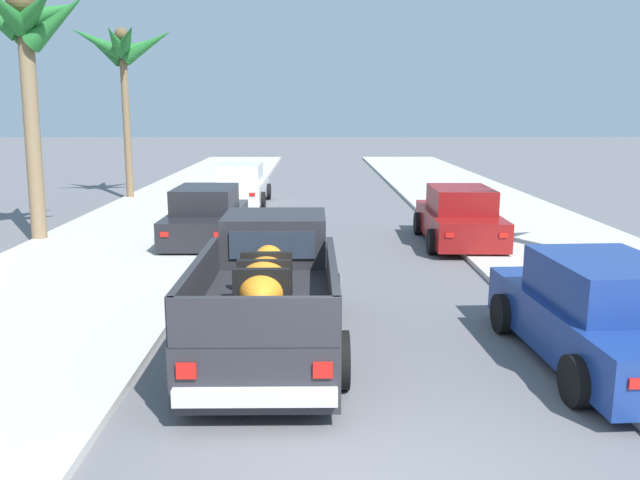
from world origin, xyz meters
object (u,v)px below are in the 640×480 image
car_right_mid (207,217)px  palm_tree_left_fore (26,36)px  car_left_mid (459,218)px  palm_tree_right_mid (124,51)px  car_left_near (241,186)px  pickup_truck (270,294)px  car_right_near (600,315)px

car_right_mid → palm_tree_left_fore: bearing=176.1°
car_left_mid → car_right_mid: bearing=178.6°
car_right_mid → palm_tree_right_mid: bearing=117.1°
car_left_near → pickup_truck: bearing=-82.0°
palm_tree_left_fore → pickup_truck: bearing=-49.6°
car_left_near → palm_tree_right_mid: palm_tree_right_mid is taller
car_left_near → car_left_mid: same height
car_left_near → car_right_near: (6.77, -15.66, 0.00)m
palm_tree_left_fore → car_left_near: bearing=56.0°
car_right_mid → palm_tree_left_fore: 6.55m
car_right_near → palm_tree_left_fore: 15.14m
car_left_near → car_left_mid: size_ratio=0.99×
car_right_near → palm_tree_right_mid: 21.07m
car_right_near → palm_tree_right_mid: palm_tree_right_mid is taller
car_left_near → palm_tree_left_fore: palm_tree_left_fore is taller
palm_tree_left_fore → palm_tree_right_mid: 8.33m
car_left_mid → car_right_mid: size_ratio=1.01×
car_left_mid → palm_tree_right_mid: bearing=141.8°
car_left_near → palm_tree_left_fore: (-4.68, -6.94, 4.71)m
palm_tree_right_mid → car_right_near: bearing=-56.4°
palm_tree_left_fore → palm_tree_right_mid: size_ratio=0.99×
car_right_near → palm_tree_right_mid: size_ratio=0.64×
car_left_mid → car_right_mid: same height
pickup_truck → car_left_mid: size_ratio=1.21×
car_right_mid → palm_tree_left_fore: palm_tree_left_fore is taller
palm_tree_left_fore → car_right_mid: bearing=-3.9°
pickup_truck → car_left_near: bearing=98.0°
car_left_mid → pickup_truck: bearing=-121.5°
car_right_near → palm_tree_left_fore: bearing=142.7°
car_left_near → car_left_mid: bearing=-48.1°
pickup_truck → car_right_mid: size_ratio=1.22×
car_right_near → car_right_mid: 10.88m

